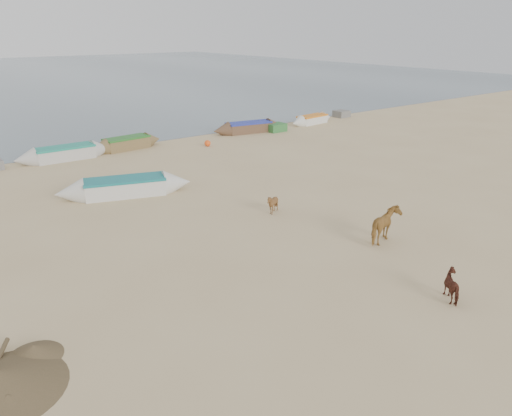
{
  "coord_description": "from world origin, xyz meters",
  "views": [
    {
      "loc": [
        -11.73,
        -11.31,
        8.04
      ],
      "look_at": [
        0.0,
        4.0,
        1.0
      ],
      "focal_mm": 35.0,
      "sensor_mm": 36.0,
      "label": 1
    }
  ],
  "objects_px": {
    "calf_right": "(455,286)",
    "near_canoe": "(125,187)",
    "cow_adult": "(385,226)",
    "calf_front": "(273,204)"
  },
  "relations": [
    {
      "from": "cow_adult",
      "to": "calf_front",
      "type": "relative_size",
      "value": 1.79
    },
    {
      "from": "cow_adult",
      "to": "near_canoe",
      "type": "distance_m",
      "value": 13.04
    },
    {
      "from": "near_canoe",
      "to": "calf_front",
      "type": "bearing_deg",
      "value": -38.92
    },
    {
      "from": "cow_adult",
      "to": "near_canoe",
      "type": "height_order",
      "value": "cow_adult"
    },
    {
      "from": "cow_adult",
      "to": "calf_right",
      "type": "relative_size",
      "value": 1.8
    },
    {
      "from": "cow_adult",
      "to": "calf_front",
      "type": "xyz_separation_m",
      "value": [
        -1.45,
        5.2,
        -0.24
      ]
    },
    {
      "from": "cow_adult",
      "to": "calf_front",
      "type": "bearing_deg",
      "value": -1.66
    },
    {
      "from": "calf_right",
      "to": "near_canoe",
      "type": "bearing_deg",
      "value": 24.57
    },
    {
      "from": "near_canoe",
      "to": "calf_right",
      "type": "bearing_deg",
      "value": -58.16
    },
    {
      "from": "near_canoe",
      "to": "cow_adult",
      "type": "bearing_deg",
      "value": -46.07
    }
  ]
}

